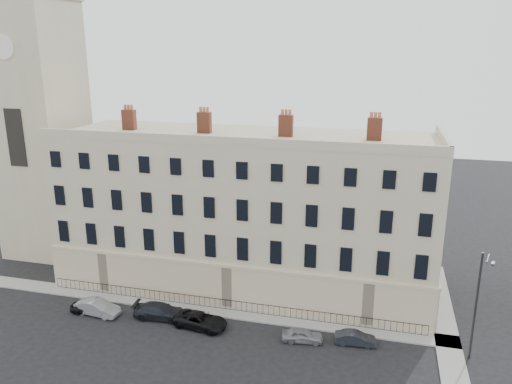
# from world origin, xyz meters

# --- Properties ---
(ground) EXTENTS (160.00, 160.00, 0.00)m
(ground) POSITION_xyz_m (0.00, 0.00, 0.00)
(ground) COLOR black
(ground) RESTS_ON ground
(terrace) EXTENTS (36.22, 12.22, 17.00)m
(terrace) POSITION_xyz_m (-5.97, 11.97, 7.50)
(terrace) COLOR #BFAE8E
(terrace) RESTS_ON ground
(church_tower) EXTENTS (8.00, 8.13, 44.00)m
(church_tower) POSITION_xyz_m (-30.00, 14.00, 18.66)
(church_tower) COLOR #BFAE8E
(church_tower) RESTS_ON ground
(pavement_terrace) EXTENTS (48.00, 2.00, 0.12)m
(pavement_terrace) POSITION_xyz_m (-10.00, 5.00, 0.06)
(pavement_terrace) COLOR gray
(pavement_terrace) RESTS_ON ground
(pavement_east_return) EXTENTS (2.00, 24.00, 0.12)m
(pavement_east_return) POSITION_xyz_m (13.00, 8.00, 0.06)
(pavement_east_return) COLOR gray
(pavement_east_return) RESTS_ON ground
(railings) EXTENTS (35.00, 0.04, 0.96)m
(railings) POSITION_xyz_m (-6.00, 5.40, 0.55)
(railings) COLOR black
(railings) RESTS_ON ground
(car_a) EXTENTS (3.31, 1.51, 1.10)m
(car_a) POSITION_xyz_m (-17.68, 1.79, 0.55)
(car_a) COLOR black
(car_a) RESTS_ON ground
(car_b) EXTENTS (4.23, 1.82, 1.36)m
(car_b) POSITION_xyz_m (-16.78, 1.79, 0.68)
(car_b) COLOR gray
(car_b) RESTS_ON ground
(car_c) EXTENTS (4.83, 2.28, 1.36)m
(car_c) POSITION_xyz_m (-11.12, 2.61, 0.68)
(car_c) COLOR black
(car_c) RESTS_ON ground
(car_d) EXTENTS (4.83, 2.68, 1.28)m
(car_d) POSITION_xyz_m (-7.14, 2.11, 0.64)
(car_d) COLOR black
(car_d) RESTS_ON ground
(car_e) EXTENTS (3.47, 1.79, 1.13)m
(car_e) POSITION_xyz_m (1.59, 2.17, 0.56)
(car_e) COLOR gray
(car_e) RESTS_ON ground
(car_f) EXTENTS (3.35, 1.40, 1.08)m
(car_f) POSITION_xyz_m (5.77, 2.82, 0.54)
(car_f) COLOR #20242B
(car_f) RESTS_ON ground
(streetlamp) EXTENTS (0.67, 1.85, 8.74)m
(streetlamp) POSITION_xyz_m (14.38, 2.99, 4.84)
(streetlamp) COLOR #2C2C31
(streetlamp) RESTS_ON ground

